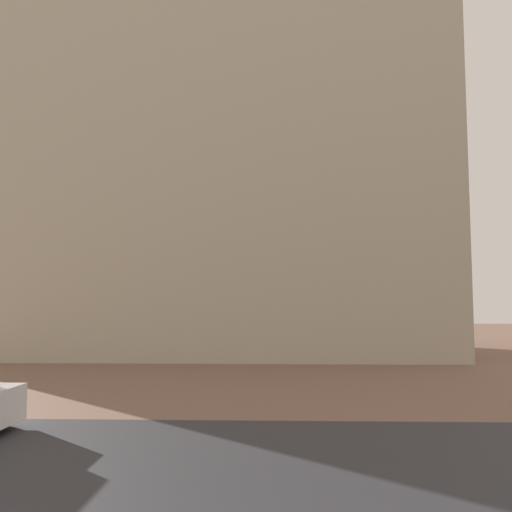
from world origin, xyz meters
name	(u,v)px	position (x,y,z in m)	size (l,w,h in m)	color
ground_plane	(262,428)	(0.00, 10.00, 0.00)	(120.00, 120.00, 0.00)	brown
street_asphalt_strip	(259,457)	(0.00, 7.69, 0.00)	(120.00, 6.07, 0.00)	#2D2D33
landmark_building	(207,154)	(-3.60, 28.50, 11.49)	(25.40, 12.55, 39.32)	#B2A893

